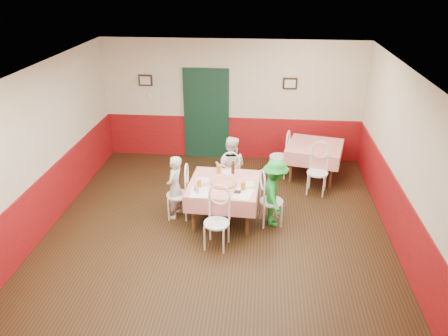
# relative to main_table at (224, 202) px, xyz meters

# --- Properties ---
(floor) EXTENTS (7.00, 7.00, 0.00)m
(floor) POSITION_rel_main_table_xyz_m (-0.08, -0.58, -0.38)
(floor) COLOR black
(floor) RESTS_ON ground
(ceiling) EXTENTS (7.00, 7.00, 0.00)m
(ceiling) POSITION_rel_main_table_xyz_m (-0.08, -0.58, 2.42)
(ceiling) COLOR white
(ceiling) RESTS_ON back_wall
(back_wall) EXTENTS (6.00, 0.10, 2.80)m
(back_wall) POSITION_rel_main_table_xyz_m (-0.08, 2.92, 1.02)
(back_wall) COLOR beige
(back_wall) RESTS_ON ground
(front_wall) EXTENTS (6.00, 0.10, 2.80)m
(front_wall) POSITION_rel_main_table_xyz_m (-0.08, -4.08, 1.02)
(front_wall) COLOR beige
(front_wall) RESTS_ON ground
(left_wall) EXTENTS (0.10, 7.00, 2.80)m
(left_wall) POSITION_rel_main_table_xyz_m (-3.08, -0.58, 1.02)
(left_wall) COLOR beige
(left_wall) RESTS_ON ground
(right_wall) EXTENTS (0.10, 7.00, 2.80)m
(right_wall) POSITION_rel_main_table_xyz_m (2.92, -0.58, 1.02)
(right_wall) COLOR beige
(right_wall) RESTS_ON ground
(wainscot_back) EXTENTS (6.00, 0.03, 1.00)m
(wainscot_back) POSITION_rel_main_table_xyz_m (-0.08, 2.91, 0.12)
(wainscot_back) COLOR maroon
(wainscot_back) RESTS_ON ground
(wainscot_left) EXTENTS (0.03, 7.00, 1.00)m
(wainscot_left) POSITION_rel_main_table_xyz_m (-3.07, -0.58, 0.12)
(wainscot_left) COLOR maroon
(wainscot_left) RESTS_ON ground
(wainscot_right) EXTENTS (0.03, 7.00, 1.00)m
(wainscot_right) POSITION_rel_main_table_xyz_m (2.90, -0.58, 0.12)
(wainscot_right) COLOR maroon
(wainscot_right) RESTS_ON ground
(door) EXTENTS (0.96, 0.06, 2.10)m
(door) POSITION_rel_main_table_xyz_m (-0.68, 2.87, 0.68)
(door) COLOR black
(door) RESTS_ON ground
(picture_left) EXTENTS (0.32, 0.03, 0.26)m
(picture_left) POSITION_rel_main_table_xyz_m (-2.08, 2.87, 1.48)
(picture_left) COLOR black
(picture_left) RESTS_ON back_wall
(picture_right) EXTENTS (0.32, 0.03, 0.26)m
(picture_right) POSITION_rel_main_table_xyz_m (1.22, 2.87, 1.48)
(picture_right) COLOR black
(picture_right) RESTS_ON back_wall
(thermostat) EXTENTS (0.10, 0.03, 0.10)m
(thermostat) POSITION_rel_main_table_xyz_m (-1.98, 2.87, 1.12)
(thermostat) COLOR white
(thermostat) RESTS_ON back_wall
(main_table) EXTENTS (1.28, 1.28, 0.77)m
(main_table) POSITION_rel_main_table_xyz_m (0.00, 0.00, 0.00)
(main_table) COLOR red
(main_table) RESTS_ON ground
(second_table) EXTENTS (1.35, 1.35, 0.77)m
(second_table) POSITION_rel_main_table_xyz_m (1.78, 1.97, 0.00)
(second_table) COLOR red
(second_table) RESTS_ON ground
(chair_left) EXTENTS (0.44, 0.44, 0.90)m
(chair_left) POSITION_rel_main_table_xyz_m (-0.85, 0.04, 0.08)
(chair_left) COLOR white
(chair_left) RESTS_ON ground
(chair_right) EXTENTS (0.50, 0.50, 0.90)m
(chair_right) POSITION_rel_main_table_xyz_m (0.85, -0.04, 0.08)
(chair_right) COLOR white
(chair_right) RESTS_ON ground
(chair_far) EXTENTS (0.47, 0.47, 0.90)m
(chair_far) POSITION_rel_main_table_xyz_m (0.04, 0.85, 0.08)
(chair_far) COLOR white
(chair_far) RESTS_ON ground
(chair_near) EXTENTS (0.49, 0.49, 0.90)m
(chair_near) POSITION_rel_main_table_xyz_m (-0.04, -0.85, 0.08)
(chair_near) COLOR white
(chair_near) RESTS_ON ground
(chair_second_a) EXTENTS (0.50, 0.50, 0.90)m
(chair_second_a) POSITION_rel_main_table_xyz_m (1.03, 1.97, 0.08)
(chair_second_a) COLOR white
(chair_second_a) RESTS_ON ground
(chair_second_b) EXTENTS (0.50, 0.50, 0.90)m
(chair_second_b) POSITION_rel_main_table_xyz_m (1.78, 1.22, 0.08)
(chair_second_b) COLOR white
(chair_second_b) RESTS_ON ground
(pizza) EXTENTS (0.46, 0.46, 0.03)m
(pizza) POSITION_rel_main_table_xyz_m (-0.00, -0.05, 0.40)
(pizza) COLOR #B74723
(pizza) RESTS_ON main_table
(plate_left) EXTENTS (0.26, 0.26, 0.01)m
(plate_left) POSITION_rel_main_table_xyz_m (-0.39, 0.05, 0.39)
(plate_left) COLOR white
(plate_left) RESTS_ON main_table
(plate_right) EXTENTS (0.26, 0.26, 0.01)m
(plate_right) POSITION_rel_main_table_xyz_m (0.42, -0.04, 0.39)
(plate_right) COLOR white
(plate_right) RESTS_ON main_table
(plate_far) EXTENTS (0.26, 0.26, 0.01)m
(plate_far) POSITION_rel_main_table_xyz_m (0.05, 0.42, 0.39)
(plate_far) COLOR white
(plate_far) RESTS_ON main_table
(glass_a) EXTENTS (0.08, 0.08, 0.14)m
(glass_a) POSITION_rel_main_table_xyz_m (-0.41, -0.21, 0.45)
(glass_a) COLOR #BF7219
(glass_a) RESTS_ON main_table
(glass_b) EXTENTS (0.08, 0.08, 0.14)m
(glass_b) POSITION_rel_main_table_xyz_m (0.35, -0.23, 0.46)
(glass_b) COLOR #BF7219
(glass_b) RESTS_ON main_table
(glass_c) EXTENTS (0.09, 0.09, 0.15)m
(glass_c) POSITION_rel_main_table_xyz_m (-0.14, 0.39, 0.46)
(glass_c) COLOR #BF7219
(glass_c) RESTS_ON main_table
(beer_bottle) EXTENTS (0.07, 0.07, 0.23)m
(beer_bottle) POSITION_rel_main_table_xyz_m (0.13, 0.37, 0.50)
(beer_bottle) COLOR #381C0A
(beer_bottle) RESTS_ON main_table
(shaker_a) EXTENTS (0.04, 0.04, 0.09)m
(shaker_a) POSITION_rel_main_table_xyz_m (-0.43, -0.43, 0.43)
(shaker_a) COLOR silver
(shaker_a) RESTS_ON main_table
(shaker_b) EXTENTS (0.04, 0.04, 0.09)m
(shaker_b) POSITION_rel_main_table_xyz_m (-0.40, -0.45, 0.43)
(shaker_b) COLOR silver
(shaker_b) RESTS_ON main_table
(shaker_c) EXTENTS (0.04, 0.04, 0.09)m
(shaker_c) POSITION_rel_main_table_xyz_m (-0.46, -0.36, 0.43)
(shaker_c) COLOR #B23319
(shaker_c) RESTS_ON main_table
(menu_left) EXTENTS (0.33, 0.43, 0.00)m
(menu_left) POSITION_rel_main_table_xyz_m (-0.38, -0.39, 0.39)
(menu_left) COLOR white
(menu_left) RESTS_ON main_table
(menu_right) EXTENTS (0.39, 0.46, 0.00)m
(menu_right) POSITION_rel_main_table_xyz_m (0.36, -0.38, 0.39)
(menu_right) COLOR white
(menu_right) RESTS_ON main_table
(wallet) EXTENTS (0.11, 0.10, 0.02)m
(wallet) POSITION_rel_main_table_xyz_m (0.26, -0.34, 0.40)
(wallet) COLOR black
(wallet) RESTS_ON main_table
(diner_left) EXTENTS (0.37, 0.49, 1.21)m
(diner_left) POSITION_rel_main_table_xyz_m (-0.90, 0.05, 0.23)
(diner_left) COLOR gray
(diner_left) RESTS_ON ground
(diner_far) EXTENTS (0.68, 0.56, 1.29)m
(diner_far) POSITION_rel_main_table_xyz_m (0.05, 0.90, 0.27)
(diner_far) COLOR gray
(diner_far) RESTS_ON ground
(diner_right) EXTENTS (0.54, 0.85, 1.25)m
(diner_right) POSITION_rel_main_table_xyz_m (0.90, -0.05, 0.25)
(diner_right) COLOR gray
(diner_right) RESTS_ON ground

